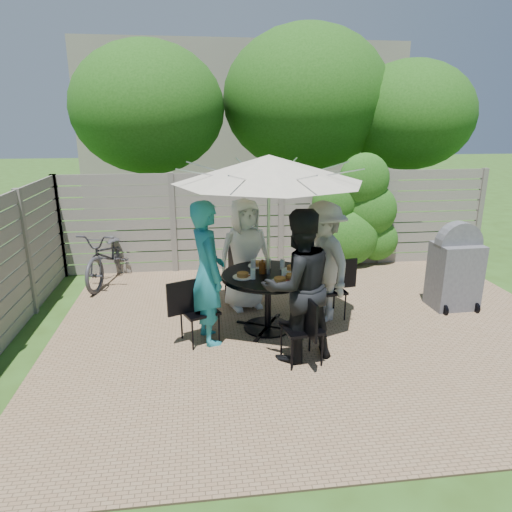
{
  "coord_description": "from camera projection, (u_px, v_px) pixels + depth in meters",
  "views": [
    {
      "loc": [
        -1.53,
        -5.27,
        2.77
      ],
      "look_at": [
        -0.78,
        0.55,
        0.99
      ],
      "focal_mm": 32.0,
      "sensor_mm": 36.0,
      "label": 1
    }
  ],
  "objects": [
    {
      "name": "person_right",
      "position": [
        323.0,
        263.0,
        6.31
      ],
      "size": [
        0.91,
        1.24,
        1.71
      ],
      "primitive_type": "imported",
      "rotation": [
        0.0,
        0.0,
        4.99
      ],
      "color": "#9D9D98",
      "rests_on": "ground"
    },
    {
      "name": "patio_table",
      "position": [
        268.0,
        291.0,
        6.08
      ],
      "size": [
        1.51,
        1.51,
        0.8
      ],
      "rotation": [
        0.0,
        0.0,
        0.27
      ],
      "color": "black",
      "rests_on": "ground"
    },
    {
      "name": "plate_right",
      "position": [
        292.0,
        269.0,
        6.14
      ],
      "size": [
        0.26,
        0.26,
        0.06
      ],
      "color": "white",
      "rests_on": "patio_table"
    },
    {
      "name": "bicycle",
      "position": [
        110.0,
        255.0,
        7.95
      ],
      "size": [
        1.03,
        1.92,
        0.96
      ],
      "primitive_type": "imported",
      "rotation": [
        0.0,
        0.0,
        -0.22
      ],
      "color": "#333338",
      "rests_on": "ground"
    },
    {
      "name": "plate_back",
      "position": [
        257.0,
        264.0,
        6.32
      ],
      "size": [
        0.26,
        0.26,
        0.06
      ],
      "color": "white",
      "rests_on": "patio_table"
    },
    {
      "name": "syrup_jug",
      "position": [
        262.0,
        268.0,
        6.01
      ],
      "size": [
        0.09,
        0.09,
        0.16
      ],
      "primitive_type": "cylinder",
      "color": "#59280C",
      "rests_on": "patio_table"
    },
    {
      "name": "bbq_grill",
      "position": [
        455.0,
        270.0,
        6.79
      ],
      "size": [
        0.67,
        0.52,
        1.34
      ],
      "rotation": [
        0.0,
        0.0,
        0.03
      ],
      "color": "slate",
      "rests_on": "ground"
    },
    {
      "name": "chair_right",
      "position": [
        329.0,
        301.0,
        6.53
      ],
      "size": [
        0.65,
        0.48,
        0.87
      ],
      "rotation": [
        0.0,
        0.0,
        3.29
      ],
      "color": "black",
      "rests_on": "ground"
    },
    {
      "name": "person_left",
      "position": [
        207.0,
        273.0,
        5.67
      ],
      "size": [
        0.61,
        0.76,
        1.84
      ],
      "primitive_type": "imported",
      "rotation": [
        0.0,
        0.0,
        8.13
      ],
      "color": "teal",
      "rests_on": "ground"
    },
    {
      "name": "chair_front",
      "position": [
        302.0,
        342.0,
        5.32
      ],
      "size": [
        0.48,
        0.66,
        0.88
      ],
      "rotation": [
        0.0,
        0.0,
        1.72
      ],
      "color": "black",
      "rests_on": "ground"
    },
    {
      "name": "glass_front",
      "position": [
        284.0,
        274.0,
        5.8
      ],
      "size": [
        0.07,
        0.07,
        0.14
      ],
      "primitive_type": "cylinder",
      "color": "silver",
      "rests_on": "patio_table"
    },
    {
      "name": "backyard_envelope",
      "position": [
        245.0,
        124.0,
        15.02
      ],
      "size": [
        60.0,
        60.0,
        5.0
      ],
      "color": "#2E4A17",
      "rests_on": "ground"
    },
    {
      "name": "coffee_cup",
      "position": [
        268.0,
        264.0,
        6.23
      ],
      "size": [
        0.08,
        0.08,
        0.12
      ],
      "primitive_type": "cylinder",
      "color": "#C6B293",
      "rests_on": "patio_table"
    },
    {
      "name": "umbrella",
      "position": [
        269.0,
        169.0,
        5.62
      ],
      "size": [
        2.98,
        2.98,
        2.34
      ],
      "rotation": [
        0.0,
        0.0,
        0.27
      ],
      "color": "silver",
      "rests_on": "ground"
    },
    {
      "name": "plate_extra",
      "position": [
        291.0,
        277.0,
        5.81
      ],
      "size": [
        0.24,
        0.24,
        0.06
      ],
      "color": "white",
      "rests_on": "patio_table"
    },
    {
      "name": "chair_back",
      "position": [
        242.0,
        287.0,
        7.02
      ],
      "size": [
        0.58,
        0.7,
        0.92
      ],
      "rotation": [
        0.0,
        0.0,
        5.11
      ],
      "color": "black",
      "rests_on": "ground"
    },
    {
      "name": "glass_right",
      "position": [
        282.0,
        264.0,
        6.18
      ],
      "size": [
        0.07,
        0.07,
        0.14
      ],
      "primitive_type": "cylinder",
      "color": "silver",
      "rests_on": "patio_table"
    },
    {
      "name": "glass_left",
      "position": [
        253.0,
        274.0,
        5.8
      ],
      "size": [
        0.07,
        0.07,
        0.14
      ],
      "primitive_type": "cylinder",
      "color": "silver",
      "rests_on": "patio_table"
    },
    {
      "name": "person_front",
      "position": [
        298.0,
        286.0,
        5.25
      ],
      "size": [
        1.04,
        0.91,
        1.82
      ],
      "primitive_type": "imported",
      "rotation": [
        0.0,
        0.0,
        3.42
      ],
      "color": "black",
      "rests_on": "ground"
    },
    {
      "name": "plate_left",
      "position": [
        243.0,
        276.0,
        5.87
      ],
      "size": [
        0.26,
        0.26,
        0.06
      ],
      "color": "white",
      "rests_on": "patio_table"
    },
    {
      "name": "plate_front",
      "position": [
        280.0,
        281.0,
        5.69
      ],
      "size": [
        0.26,
        0.26,
        0.06
      ],
      "color": "white",
      "rests_on": "patio_table"
    },
    {
      "name": "person_back",
      "position": [
        245.0,
        254.0,
        6.73
      ],
      "size": [
        0.93,
        0.74,
        1.68
      ],
      "primitive_type": "imported",
      "rotation": [
        0.0,
        0.0,
        6.56
      ],
      "color": "white",
      "rests_on": "ground"
    },
    {
      "name": "chair_left",
      "position": [
        199.0,
        323.0,
        5.81
      ],
      "size": [
        0.67,
        0.55,
        0.87
      ],
      "rotation": [
        0.0,
        0.0,
        6.69
      ],
      "color": "black",
      "rests_on": "ground"
    },
    {
      "name": "glass_back",
      "position": [
        253.0,
        264.0,
        6.18
      ],
      "size": [
        0.07,
        0.07,
        0.14
      ],
      "primitive_type": "cylinder",
      "color": "silver",
      "rests_on": "patio_table"
    }
  ]
}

